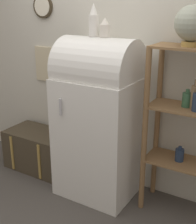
% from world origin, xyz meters
% --- Properties ---
extents(ground_plane, '(12.00, 12.00, 0.00)m').
position_xyz_m(ground_plane, '(0.00, 0.00, 0.00)').
color(ground_plane, '#4C4742').
extents(wall_back, '(7.00, 0.09, 2.70)m').
position_xyz_m(wall_back, '(-0.01, 0.57, 1.35)').
color(wall_back, beige).
rests_on(wall_back, ground_plane).
extents(refrigerator, '(0.75, 0.65, 1.59)m').
position_xyz_m(refrigerator, '(-0.00, 0.24, 0.82)').
color(refrigerator, white).
rests_on(refrigerator, ground_plane).
extents(suitcase_trunk, '(0.75, 0.46, 0.46)m').
position_xyz_m(suitcase_trunk, '(-0.86, 0.29, 0.23)').
color(suitcase_trunk, '#423828').
rests_on(suitcase_trunk, ground_plane).
extents(shelf_unit, '(0.66, 0.36, 1.55)m').
position_xyz_m(shelf_unit, '(0.82, 0.35, 0.90)').
color(shelf_unit, olive).
rests_on(shelf_unit, ground_plane).
extents(globe, '(0.28, 0.28, 0.32)m').
position_xyz_m(globe, '(0.80, 0.34, 1.73)').
color(globe, '#AD8942').
rests_on(globe, shelf_unit).
extents(vase_left, '(0.09, 0.09, 0.29)m').
position_xyz_m(vase_left, '(-0.06, 0.25, 1.73)').
color(vase_left, white).
rests_on(vase_left, refrigerator).
extents(vase_center, '(0.09, 0.09, 0.17)m').
position_xyz_m(vase_center, '(0.06, 0.25, 1.67)').
color(vase_center, silver).
rests_on(vase_center, refrigerator).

